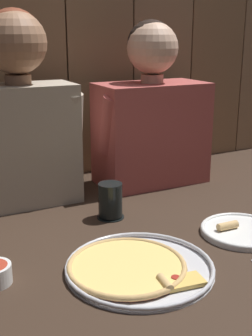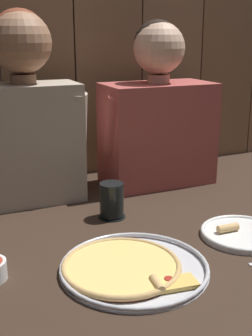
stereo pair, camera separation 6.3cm
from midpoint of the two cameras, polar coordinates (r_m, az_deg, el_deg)
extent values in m
plane|color=#332319|center=(1.23, 4.81, -9.17)|extent=(3.20, 3.20, 0.00)
cylinder|color=silver|center=(1.08, 2.77, -12.81)|extent=(0.35, 0.35, 0.01)
torus|color=silver|center=(1.08, 2.77, -12.44)|extent=(0.35, 0.35, 0.01)
cylinder|color=#B23823|center=(1.07, 1.10, -12.65)|extent=(0.28, 0.28, 0.00)
cylinder|color=#F4D170|center=(1.07, 1.10, -12.41)|extent=(0.26, 0.26, 0.01)
torus|color=tan|center=(1.07, 1.10, -12.41)|extent=(0.28, 0.28, 0.01)
cube|color=#EABC56|center=(1.02, 8.28, -14.39)|extent=(0.10, 0.06, 0.01)
cylinder|color=tan|center=(1.00, 5.85, -14.59)|extent=(0.03, 0.06, 0.02)
cylinder|color=#A3281E|center=(1.02, 7.29, -13.91)|extent=(0.02, 0.02, 0.00)
cylinder|color=white|center=(1.29, 16.04, -8.19)|extent=(0.23, 0.23, 0.01)
torus|color=white|center=(1.28, 16.06, -7.95)|extent=(0.23, 0.23, 0.01)
cylinder|color=tan|center=(1.27, 14.31, -7.48)|extent=(0.06, 0.02, 0.02)
cylinder|color=black|center=(1.36, -0.50, -6.19)|extent=(0.08, 0.08, 0.01)
cylinder|color=black|center=(1.34, -0.50, -4.06)|extent=(0.07, 0.07, 0.10)
cube|color=#B2A38E|center=(1.47, -11.32, 3.03)|extent=(0.34, 0.18, 0.39)
cylinder|color=#9E7051|center=(1.44, -11.81, 11.09)|extent=(0.08, 0.08, 0.03)
sphere|color=#9E7051|center=(1.43, -12.08, 15.45)|extent=(0.19, 0.19, 0.19)
sphere|color=brown|center=(1.44, -12.23, 16.01)|extent=(0.17, 0.17, 0.17)
cylinder|color=#B2A38E|center=(1.46, -5.31, 5.50)|extent=(0.08, 0.11, 0.22)
cube|color=#AD4C47|center=(1.63, 5.13, 4.36)|extent=(0.39, 0.21, 0.37)
cylinder|color=#DBAD8E|center=(1.60, 5.32, 11.31)|extent=(0.08, 0.08, 0.03)
sphere|color=#DBAD8E|center=(1.60, 5.43, 15.05)|extent=(0.18, 0.18, 0.18)
sphere|color=black|center=(1.61, 5.20, 15.54)|extent=(0.16, 0.16, 0.16)
cylinder|color=#AD4C47|center=(1.51, 0.00, 5.54)|extent=(0.08, 0.13, 0.22)
cylinder|color=#AD4C47|center=(1.68, 11.16, 6.38)|extent=(0.08, 0.11, 0.21)
cube|color=#836445|center=(1.68, -10.55, 19.83)|extent=(0.27, 0.03, 1.26)
cube|color=#836546|center=(1.76, -1.27, 19.94)|extent=(0.27, 0.03, 1.26)
cube|color=#88694A|center=(1.88, 6.98, 19.64)|extent=(0.27, 0.03, 1.26)
cube|color=brown|center=(2.04, 14.07, 19.07)|extent=(0.27, 0.03, 1.26)
camera|label=1|loc=(0.03, -88.54, 0.45)|focal=47.58mm
camera|label=2|loc=(0.03, 91.46, -0.45)|focal=47.58mm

